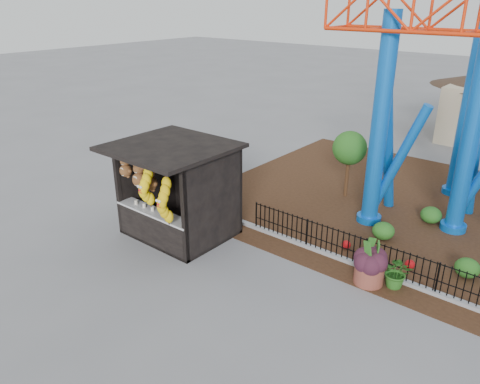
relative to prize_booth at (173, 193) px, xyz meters
The scene contains 9 objects.
ground 3.47m from the prize_booth, 16.89° to the right, with size 120.00×120.00×0.00m, color slate.
mulch_bed 10.07m from the prize_booth, 45.48° to the left, with size 18.00×12.00×0.02m, color #331E11.
curb 7.43m from the prize_booth, 16.72° to the left, with size 18.00×0.18×0.12m, color gray.
prize_booth is the anchor object (origin of this frame).
picket_fence 8.22m from the prize_booth, 14.90° to the left, with size 12.20×0.06×1.00m, color black, non-canonical shape.
terracotta_planter 6.46m from the prize_booth, 13.70° to the left, with size 0.81×0.81×0.61m, color brown.
planter_foliage 6.37m from the prize_booth, 13.70° to the left, with size 0.70×0.70×0.64m, color #2F131F.
potted_plant 7.13m from the prize_booth, 14.76° to the left, with size 0.84×0.73×0.93m, color #2B591A.
landscaping 9.02m from the prize_booth, 31.59° to the left, with size 7.15×4.09×0.57m.
Camera 1 is at (7.42, -8.32, 7.36)m, focal length 35.00 mm.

